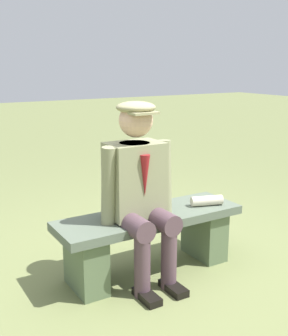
{
  "coord_description": "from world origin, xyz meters",
  "views": [
    {
      "loc": [
        1.58,
        2.54,
        1.53
      ],
      "look_at": [
        0.05,
        0.0,
        0.81
      ],
      "focal_mm": 46.1,
      "sensor_mm": 36.0,
      "label": 1
    }
  ],
  "objects": [
    {
      "name": "ground_plane",
      "position": [
        0.0,
        0.0,
        0.0
      ],
      "size": [
        30.0,
        30.0,
        0.0
      ],
      "primitive_type": "plane",
      "color": "olive"
    },
    {
      "name": "bench",
      "position": [
        0.0,
        0.0,
        0.29
      ],
      "size": [
        1.41,
        0.44,
        0.46
      ],
      "color": "#546050",
      "rests_on": "ground"
    },
    {
      "name": "seated_man",
      "position": [
        0.13,
        0.06,
        0.71
      ],
      "size": [
        0.56,
        0.6,
        1.28
      ],
      "color": "gray",
      "rests_on": "ground"
    },
    {
      "name": "rolled_magazine",
      "position": [
        -0.47,
        0.07,
        0.5
      ],
      "size": [
        0.26,
        0.15,
        0.08
      ],
      "primitive_type": "cylinder",
      "rotation": [
        0.0,
        1.57,
        -0.31
      ],
      "color": "beige",
      "rests_on": "bench"
    }
  ]
}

